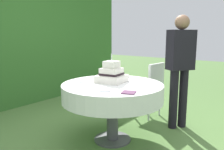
# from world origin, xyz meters

# --- Properties ---
(ground_plane) EXTENTS (20.00, 20.00, 0.00)m
(ground_plane) POSITION_xyz_m (0.00, 0.00, 0.00)
(ground_plane) COLOR #547A3D
(foliage_hedge) EXTENTS (5.70, 0.62, 2.52)m
(foliage_hedge) POSITION_xyz_m (0.00, 2.51, 1.26)
(foliage_hedge) COLOR #336628
(foliage_hedge) RESTS_ON ground_plane
(cake_table) EXTENTS (1.25, 1.25, 0.74)m
(cake_table) POSITION_xyz_m (0.00, 0.00, 0.62)
(cake_table) COLOR #4C4C51
(cake_table) RESTS_ON ground_plane
(wedding_cake) EXTENTS (0.37, 0.37, 0.36)m
(wedding_cake) POSITION_xyz_m (0.08, 0.08, 0.84)
(wedding_cake) COLOR white
(wedding_cake) RESTS_ON cake_table
(serving_plate_near) EXTENTS (0.12, 0.12, 0.01)m
(serving_plate_near) POSITION_xyz_m (-0.15, 0.35, 0.74)
(serving_plate_near) COLOR white
(serving_plate_near) RESTS_ON cake_table
(serving_plate_far) EXTENTS (0.11, 0.11, 0.01)m
(serving_plate_far) POSITION_xyz_m (0.47, 0.09, 0.74)
(serving_plate_far) COLOR white
(serving_plate_far) RESTS_ON cake_table
(serving_plate_left) EXTENTS (0.13, 0.13, 0.01)m
(serving_plate_left) POSITION_xyz_m (-0.34, -0.15, 0.74)
(serving_plate_left) COLOR white
(serving_plate_left) RESTS_ON cake_table
(napkin_stack) EXTENTS (0.18, 0.18, 0.01)m
(napkin_stack) POSITION_xyz_m (-0.26, -0.41, 0.74)
(napkin_stack) COLOR #603856
(napkin_stack) RESTS_ON cake_table
(garden_chair) EXTENTS (0.44, 0.44, 0.89)m
(garden_chair) POSITION_xyz_m (1.05, 0.02, 0.54)
(garden_chair) COLOR white
(garden_chair) RESTS_ON ground_plane
(standing_person) EXTENTS (0.41, 0.37, 1.60)m
(standing_person) POSITION_xyz_m (0.91, -0.50, 0.93)
(standing_person) COLOR black
(standing_person) RESTS_ON ground_plane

